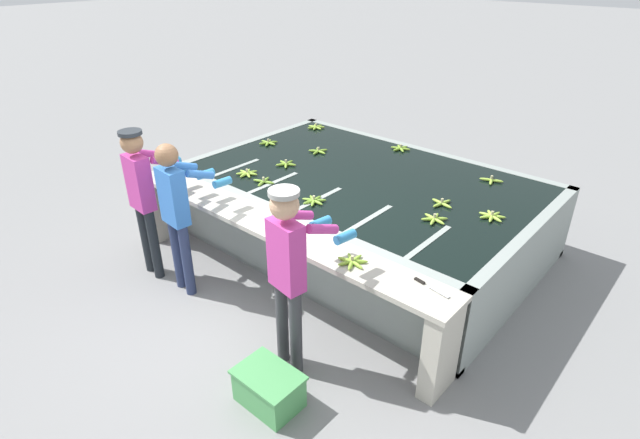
# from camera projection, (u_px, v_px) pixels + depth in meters

# --- Properties ---
(ground_plane) EXTENTS (80.00, 80.00, 0.00)m
(ground_plane) POSITION_uv_depth(u_px,v_px,m) (258.00, 305.00, 5.36)
(ground_plane) COLOR gray
(ground_plane) RESTS_ON ground
(wash_tank) EXTENTS (4.24, 2.78, 0.92)m
(wash_tank) POSITION_uv_depth(u_px,v_px,m) (362.00, 210.00, 6.36)
(wash_tank) COLOR gray
(wash_tank) RESTS_ON ground
(work_ledge) EXTENTS (4.24, 0.45, 0.92)m
(work_ledge) POSITION_uv_depth(u_px,v_px,m) (271.00, 246.00, 5.21)
(work_ledge) COLOR #B7B2A3
(work_ledge) RESTS_ON ground
(worker_0) EXTENTS (0.44, 0.73, 1.74)m
(worker_0) POSITION_uv_depth(u_px,v_px,m) (143.00, 190.00, 5.43)
(worker_0) COLOR #1E2328
(worker_0) RESTS_ON ground
(worker_1) EXTENTS (0.44, 0.73, 1.72)m
(worker_1) POSITION_uv_depth(u_px,v_px,m) (177.00, 206.00, 5.16)
(worker_1) COLOR navy
(worker_1) RESTS_ON ground
(worker_2) EXTENTS (0.47, 0.75, 1.76)m
(worker_2) POSITION_uv_depth(u_px,v_px,m) (290.00, 264.00, 4.10)
(worker_2) COLOR #38383D
(worker_2) RESTS_ON ground
(banana_bunch_floating_0) EXTENTS (0.28, 0.27, 0.08)m
(banana_bunch_floating_0) POSITION_uv_depth(u_px,v_px,m) (286.00, 164.00, 6.47)
(banana_bunch_floating_0) COLOR #7FAD33
(banana_bunch_floating_0) RESTS_ON wash_tank
(banana_bunch_floating_1) EXTENTS (0.28, 0.28, 0.08)m
(banana_bunch_floating_1) POSITION_uv_depth(u_px,v_px,m) (247.00, 173.00, 6.20)
(banana_bunch_floating_1) COLOR #93BC3D
(banana_bunch_floating_1) RESTS_ON wash_tank
(banana_bunch_floating_2) EXTENTS (0.27, 0.28, 0.08)m
(banana_bunch_floating_2) POSITION_uv_depth(u_px,v_px,m) (318.00, 151.00, 6.90)
(banana_bunch_floating_2) COLOR #7FAD33
(banana_bunch_floating_2) RESTS_ON wash_tank
(banana_bunch_floating_3) EXTENTS (0.28, 0.26, 0.08)m
(banana_bunch_floating_3) POSITION_uv_depth(u_px,v_px,m) (268.00, 143.00, 7.20)
(banana_bunch_floating_3) COLOR #7FAD33
(banana_bunch_floating_3) RESTS_ON wash_tank
(banana_bunch_floating_4) EXTENTS (0.28, 0.28, 0.08)m
(banana_bunch_floating_4) POSITION_uv_depth(u_px,v_px,m) (442.00, 203.00, 5.45)
(banana_bunch_floating_4) COLOR #93BC3D
(banana_bunch_floating_4) RESTS_ON wash_tank
(banana_bunch_floating_5) EXTENTS (0.28, 0.28, 0.08)m
(banana_bunch_floating_5) POSITION_uv_depth(u_px,v_px,m) (264.00, 181.00, 5.97)
(banana_bunch_floating_5) COLOR #75A333
(banana_bunch_floating_5) RESTS_ON wash_tank
(banana_bunch_floating_6) EXTENTS (0.28, 0.28, 0.08)m
(banana_bunch_floating_6) POSITION_uv_depth(u_px,v_px,m) (401.00, 148.00, 6.99)
(banana_bunch_floating_6) COLOR #7FAD33
(banana_bunch_floating_6) RESTS_ON wash_tank
(banana_bunch_floating_7) EXTENTS (0.28, 0.28, 0.08)m
(banana_bunch_floating_7) POSITION_uv_depth(u_px,v_px,m) (434.00, 219.00, 5.13)
(banana_bunch_floating_7) COLOR #93BC3D
(banana_bunch_floating_7) RESTS_ON wash_tank
(banana_bunch_floating_8) EXTENTS (0.28, 0.28, 0.08)m
(banana_bunch_floating_8) POSITION_uv_depth(u_px,v_px,m) (314.00, 201.00, 5.51)
(banana_bunch_floating_8) COLOR #75A333
(banana_bunch_floating_8) RESTS_ON wash_tank
(banana_bunch_floating_9) EXTENTS (0.28, 0.28, 0.08)m
(banana_bunch_floating_9) POSITION_uv_depth(u_px,v_px,m) (492.00, 216.00, 5.18)
(banana_bunch_floating_9) COLOR #9EC642
(banana_bunch_floating_9) RESTS_ON wash_tank
(banana_bunch_floating_10) EXTENTS (0.28, 0.28, 0.08)m
(banana_bunch_floating_10) POSITION_uv_depth(u_px,v_px,m) (316.00, 127.00, 7.86)
(banana_bunch_floating_10) COLOR #93BC3D
(banana_bunch_floating_10) RESTS_ON wash_tank
(banana_bunch_floating_11) EXTENTS (0.28, 0.28, 0.08)m
(banana_bunch_floating_11) POSITION_uv_depth(u_px,v_px,m) (491.00, 180.00, 6.01)
(banana_bunch_floating_11) COLOR #9EC642
(banana_bunch_floating_11) RESTS_ON wash_tank
(banana_bunch_ledge_0) EXTENTS (0.28, 0.27, 0.08)m
(banana_bunch_ledge_0) POSITION_uv_depth(u_px,v_px,m) (352.00, 261.00, 4.41)
(banana_bunch_ledge_0) COLOR #8CB738
(banana_bunch_ledge_0) RESTS_ON work_ledge
(knife_0) EXTENTS (0.31, 0.21, 0.02)m
(knife_0) POSITION_uv_depth(u_px,v_px,m) (175.00, 176.00, 6.14)
(knife_0) COLOR silver
(knife_0) RESTS_ON work_ledge
(knife_1) EXTENTS (0.35, 0.08, 0.02)m
(knife_1) POSITION_uv_depth(u_px,v_px,m) (426.00, 285.00, 4.12)
(knife_1) COLOR silver
(knife_1) RESTS_ON work_ledge
(crate) EXTENTS (0.55, 0.39, 0.32)m
(crate) POSITION_uv_depth(u_px,v_px,m) (269.00, 388.00, 4.12)
(crate) COLOR #4C9E56
(crate) RESTS_ON ground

